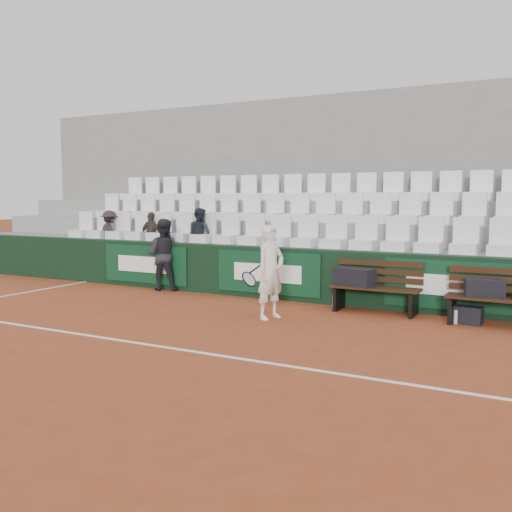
# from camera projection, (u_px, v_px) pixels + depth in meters

# --- Properties ---
(ground) EXTENTS (80.00, 80.00, 0.00)m
(ground) POSITION_uv_depth(u_px,v_px,m) (151.00, 345.00, 7.62)
(ground) COLOR #944021
(ground) RESTS_ON ground
(court_baseline) EXTENTS (18.00, 0.06, 0.01)m
(court_baseline) POSITION_uv_depth(u_px,v_px,m) (151.00, 345.00, 7.62)
(court_baseline) COLOR white
(court_baseline) RESTS_ON ground
(back_barrier) EXTENTS (18.00, 0.34, 1.00)m
(back_barrier) POSITION_uv_depth(u_px,v_px,m) (284.00, 274.00, 11.03)
(back_barrier) COLOR black
(back_barrier) RESTS_ON ground
(grandstand_tier_front) EXTENTS (18.00, 0.95, 1.00)m
(grandstand_tier_front) POSITION_uv_depth(u_px,v_px,m) (294.00, 270.00, 11.62)
(grandstand_tier_front) COLOR gray
(grandstand_tier_front) RESTS_ON ground
(grandstand_tier_mid) EXTENTS (18.00, 0.95, 1.45)m
(grandstand_tier_mid) POSITION_uv_depth(u_px,v_px,m) (312.00, 255.00, 12.43)
(grandstand_tier_mid) COLOR #999896
(grandstand_tier_mid) RESTS_ON ground
(grandstand_tier_back) EXTENTS (18.00, 0.95, 1.90)m
(grandstand_tier_back) POSITION_uv_depth(u_px,v_px,m) (328.00, 242.00, 13.24)
(grandstand_tier_back) COLOR #969694
(grandstand_tier_back) RESTS_ON ground
(grandstand_rear_wall) EXTENTS (18.00, 0.30, 4.40)m
(grandstand_rear_wall) POSITION_uv_depth(u_px,v_px,m) (338.00, 188.00, 13.66)
(grandstand_rear_wall) COLOR gray
(grandstand_rear_wall) RESTS_ON ground
(seat_row_front) EXTENTS (11.90, 0.44, 0.63)m
(seat_row_front) POSITION_uv_depth(u_px,v_px,m) (291.00, 230.00, 11.39)
(seat_row_front) COLOR white
(seat_row_front) RESTS_ON grandstand_tier_front
(seat_row_mid) EXTENTS (11.90, 0.44, 0.63)m
(seat_row_mid) POSITION_uv_depth(u_px,v_px,m) (309.00, 207.00, 12.17)
(seat_row_mid) COLOR white
(seat_row_mid) RESTS_ON grandstand_tier_mid
(seat_row_back) EXTENTS (11.90, 0.44, 0.63)m
(seat_row_back) POSITION_uv_depth(u_px,v_px,m) (326.00, 187.00, 12.96)
(seat_row_back) COLOR white
(seat_row_back) RESTS_ON grandstand_tier_back
(bench_left) EXTENTS (1.50, 0.56, 0.45)m
(bench_left) POSITION_uv_depth(u_px,v_px,m) (375.00, 300.00, 9.75)
(bench_left) COLOR #321D0F
(bench_left) RESTS_ON ground
(bench_right) EXTENTS (1.50, 0.56, 0.45)m
(bench_right) POSITION_uv_depth(u_px,v_px,m) (496.00, 312.00, 8.71)
(bench_right) COLOR #341A0F
(bench_right) RESTS_ON ground
(sports_bag_left) EXTENTS (0.76, 0.48, 0.30)m
(sports_bag_left) POSITION_uv_depth(u_px,v_px,m) (354.00, 277.00, 9.87)
(sports_bag_left) COLOR black
(sports_bag_left) RESTS_ON bench_left
(sports_bag_right) EXTENTS (0.62, 0.41, 0.27)m
(sports_bag_right) POSITION_uv_depth(u_px,v_px,m) (484.00, 288.00, 8.78)
(sports_bag_right) COLOR black
(sports_bag_right) RESTS_ON bench_right
(sports_bag_ground) EXTENTS (0.47, 0.31, 0.28)m
(sports_bag_ground) POSITION_uv_depth(u_px,v_px,m) (467.00, 315.00, 8.93)
(sports_bag_ground) COLOR black
(sports_bag_ground) RESTS_ON ground
(water_bottle_near) EXTENTS (0.07, 0.07, 0.23)m
(water_bottle_near) POSITION_uv_depth(u_px,v_px,m) (334.00, 302.00, 10.19)
(water_bottle_near) COLOR silver
(water_bottle_near) RESTS_ON ground
(water_bottle_far) EXTENTS (0.06, 0.06, 0.22)m
(water_bottle_far) POSITION_uv_depth(u_px,v_px,m) (456.00, 317.00, 8.90)
(water_bottle_far) COLOR silver
(water_bottle_far) RESTS_ON ground
(tennis_player) EXTENTS (0.75, 0.64, 1.53)m
(tennis_player) POSITION_uv_depth(u_px,v_px,m) (270.00, 272.00, 9.24)
(tennis_player) COLOR white
(tennis_player) RESTS_ON ground
(ball_kid) EXTENTS (0.89, 0.78, 1.52)m
(ball_kid) POSITION_uv_depth(u_px,v_px,m) (163.00, 255.00, 12.11)
(ball_kid) COLOR black
(ball_kid) RESTS_ON ground
(spectator_a) EXTENTS (0.82, 0.64, 1.11)m
(spectator_a) POSITION_uv_depth(u_px,v_px,m) (109.00, 215.00, 13.66)
(spectator_a) COLOR black
(spectator_a) RESTS_ON grandstand_tier_front
(spectator_b) EXTENTS (0.65, 0.28, 1.09)m
(spectator_b) POSITION_uv_depth(u_px,v_px,m) (151.00, 216.00, 13.07)
(spectator_b) COLOR #342F29
(spectator_b) RESTS_ON grandstand_tier_front
(spectator_c) EXTENTS (0.68, 0.59, 1.20)m
(spectator_c) POSITION_uv_depth(u_px,v_px,m) (200.00, 215.00, 12.44)
(spectator_c) COLOR #1C222B
(spectator_c) RESTS_ON grandstand_tier_front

